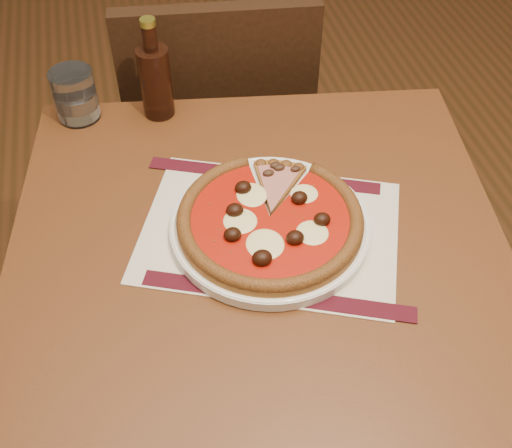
{
  "coord_description": "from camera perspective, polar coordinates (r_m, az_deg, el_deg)",
  "views": [
    {
      "loc": [
        -0.8,
        -1.04,
        1.52
      ],
      "look_at": [
        -0.64,
        -0.37,
        0.78
      ],
      "focal_mm": 45.0,
      "sensor_mm": 36.0,
      "label": 1
    }
  ],
  "objects": [
    {
      "name": "plate",
      "position": [
        1.04,
        1.24,
        -0.25
      ],
      "size": [
        0.32,
        0.32,
        0.02
      ],
      "primitive_type": "cylinder",
      "color": "white",
      "rests_on": "placemat"
    },
    {
      "name": "pizza",
      "position": [
        1.02,
        1.25,
        0.49
      ],
      "size": [
        0.3,
        0.3,
        0.04
      ],
      "color": "#A26E27",
      "rests_on": "plate"
    },
    {
      "name": "table",
      "position": [
        1.1,
        0.24,
        -5.4
      ],
      "size": [
        0.92,
        0.92,
        0.75
      ],
      "rotation": [
        0.0,
        0.0,
        -0.16
      ],
      "color": "brown",
      "rests_on": "ground"
    },
    {
      "name": "ham_slice",
      "position": [
        1.09,
        2.7,
        3.62
      ],
      "size": [
        0.09,
        0.13,
        0.02
      ],
      "rotation": [
        0.0,
        0.0,
        1.19
      ],
      "color": "#A26E27",
      "rests_on": "plate"
    },
    {
      "name": "water_glass",
      "position": [
        1.29,
        -15.8,
        10.98
      ],
      "size": [
        0.09,
        0.09,
        0.1
      ],
      "primitive_type": "cylinder",
      "rotation": [
        0.0,
        0.0,
        -0.16
      ],
      "color": "white",
      "rests_on": "table"
    },
    {
      "name": "placemat",
      "position": [
        1.04,
        1.23,
        -0.62
      ],
      "size": [
        0.49,
        0.43,
        0.0
      ],
      "primitive_type": "cube",
      "rotation": [
        0.0,
        0.0,
        -0.4
      ],
      "color": "beige",
      "rests_on": "table"
    },
    {
      "name": "chair_far",
      "position": [
        1.62,
        -3.24,
        8.46
      ],
      "size": [
        0.47,
        0.47,
        0.9
      ],
      "rotation": [
        0.0,
        0.0,
        3.02
      ],
      "color": "black",
      "rests_on": "ground"
    },
    {
      "name": "bottle",
      "position": [
        1.25,
        -8.94,
        12.64
      ],
      "size": [
        0.06,
        0.06,
        0.2
      ],
      "color": "#36180D",
      "rests_on": "table"
    }
  ]
}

